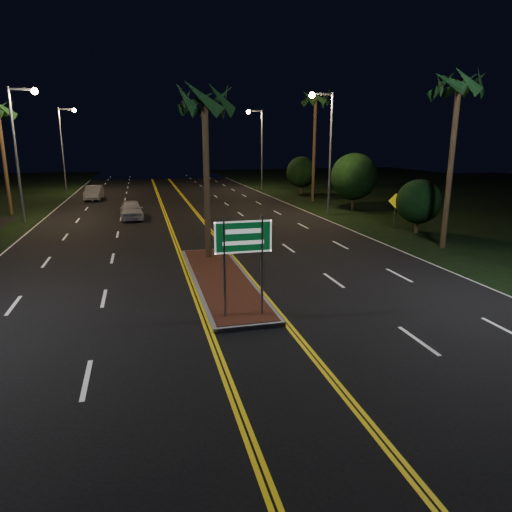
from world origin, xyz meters
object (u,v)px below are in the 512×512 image
object	(u,v)px
palm_right_near	(459,85)
warning_sign	(395,206)
median_island	(221,279)
palm_median	(204,101)
car_near	(131,208)
streetlight_left_far	(65,140)
shrub_near	(419,202)
streetlight_left_mid	(20,139)
shrub_far	(302,172)
shrub_mid	(354,177)
palm_right_far	(316,100)
streetlight_right_mid	(326,139)
car_far	(94,191)
streetlight_right_far	(259,140)
highway_sign	(243,246)

from	to	relation	value
palm_right_near	warning_sign	world-z (taller)	palm_right_near
median_island	palm_right_near	world-z (taller)	palm_right_near
palm_median	car_near	xyz separation A→B (m)	(-3.72, 13.27, -6.49)
median_island	streetlight_left_far	size ratio (longest dim) A/B	1.14
shrub_near	car_near	size ratio (longest dim) A/B	0.70
streetlight_left_mid	palm_median	distance (m)	17.25
palm_right_near	palm_median	bearing A→B (deg)	177.71
shrub_far	palm_right_near	bearing A→B (deg)	-92.86
shrub_mid	streetlight_left_far	bearing A→B (deg)	140.90
streetlight_left_mid	warning_sign	size ratio (longest dim) A/B	3.96
palm_right_far	shrub_near	xyz separation A→B (m)	(0.70, -16.00, -7.20)
streetlight_right_mid	palm_median	bearing A→B (deg)	-132.70
shrub_near	car_far	size ratio (longest dim) A/B	0.69
car_far	warning_sign	bearing A→B (deg)	-42.64
streetlight_left_far	palm_right_near	size ratio (longest dim) A/B	0.97
streetlight_right_mid	shrub_near	world-z (taller)	streetlight_right_mid
median_island	streetlight_left_mid	world-z (taller)	streetlight_left_mid
shrub_near	shrub_mid	xyz separation A→B (m)	(0.50, 10.00, 0.78)
palm_right_near	warning_sign	xyz separation A→B (m)	(0.50, 5.78, -6.75)
streetlight_right_far	highway_sign	bearing A→B (deg)	-105.15
streetlight_left_far	streetlight_right_far	size ratio (longest dim) A/B	1.00
palm_median	palm_right_near	world-z (taller)	palm_right_near
streetlight_right_far	shrub_near	xyz separation A→B (m)	(2.89, -28.00, -3.71)
palm_median	shrub_far	size ratio (longest dim) A/B	2.10
car_near	palm_right_near	bearing A→B (deg)	-43.33
streetlight_right_mid	shrub_mid	size ratio (longest dim) A/B	1.95
palm_right_far	car_far	distance (m)	22.75
shrub_near	shrub_mid	bearing A→B (deg)	87.14
median_island	highway_sign	bearing A→B (deg)	-90.00
streetlight_left_mid	shrub_mid	xyz separation A→B (m)	(24.61, 0.00, -2.93)
palm_right_far	palm_right_near	bearing A→B (deg)	-90.86
car_near	highway_sign	bearing A→B (deg)	-82.96
palm_right_far	streetlight_left_far	bearing A→B (deg)	149.12
streetlight_left_far	shrub_near	world-z (taller)	streetlight_left_far
streetlight_left_far	streetlight_right_mid	distance (m)	30.57
car_far	palm_right_near	bearing A→B (deg)	-50.35
median_island	streetlight_right_far	distance (m)	37.00
streetlight_right_far	warning_sign	bearing A→B (deg)	-84.80
car_near	median_island	bearing A→B (deg)	-80.51
shrub_far	streetlight_left_mid	bearing A→B (deg)	-153.82
median_island	highway_sign	size ratio (longest dim) A/B	3.20
streetlight_left_far	car_near	distance (m)	21.92
shrub_near	car_near	xyz separation A→B (m)	(-17.22, 9.77, -1.16)
streetlight_left_mid	streetlight_right_far	xyz separation A→B (m)	(21.23, 18.00, 0.00)
palm_right_near	highway_sign	bearing A→B (deg)	-150.05
palm_right_near	car_near	size ratio (longest dim) A/B	1.97
streetlight_left_mid	shrub_near	world-z (taller)	streetlight_left_mid
streetlight_right_mid	shrub_near	xyz separation A→B (m)	(2.89, -8.00, -3.71)
streetlight_right_far	car_far	bearing A→B (deg)	-162.52
median_island	shrub_mid	distance (m)	22.18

